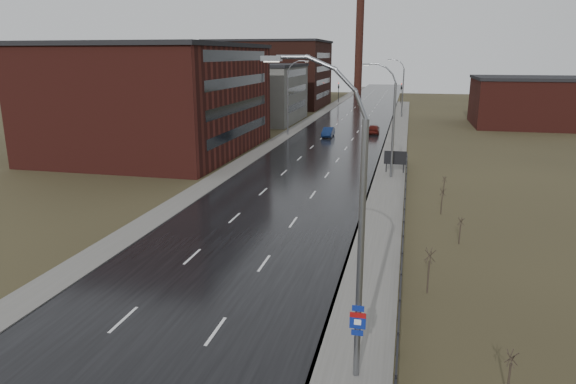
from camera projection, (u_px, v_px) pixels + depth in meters
The scene contains 25 objects.
ground at pixel (123, 378), 19.83m from camera, with size 320.00×320.00×0.00m, color #2D2819.
road at pixel (337, 139), 76.26m from camera, with size 14.00×300.00×0.06m, color black.
sidewalk_right at pixel (388, 180), 50.83m from camera, with size 3.20×180.00×0.18m, color #595651.
curb_right at pixel (373, 179), 51.17m from camera, with size 0.16×180.00×0.18m, color slate.
sidewalk_left at pixel (283, 137), 78.06m from camera, with size 2.40×260.00×0.12m, color #595651.
warehouse_near at pixel (158, 98), 65.04m from camera, with size 22.44×28.56×13.50m.
warehouse_mid at pixel (255, 93), 95.81m from camera, with size 16.32×20.40×10.50m.
warehouse_far at pixel (271, 74), 124.48m from camera, with size 26.52×24.48×15.50m.
building_right at pixel (528, 102), 89.18m from camera, with size 18.36×16.32×8.50m.
smokestack at pixel (359, 44), 158.24m from camera, with size 2.70×2.70×30.70m.
streetlight_main at pixel (352, 229), 18.28m from camera, with size 3.91×0.29×12.11m.
streetlight_right_mid at pixel (391, 121), 50.31m from camera, with size 3.36×0.28×11.35m.
streetlight_left at pixel (290, 97), 78.34m from camera, with size 3.36×0.28×11.35m.
streetlight_right_far at pixel (401, 88), 101.10m from camera, with size 3.36×0.28×11.35m.
guardrail at pixel (403, 229), 34.60m from camera, with size 0.10×53.05×1.10m.
shrub_b at pixel (510, 373), 18.48m from camera, with size 0.45×0.47×1.87m.
shrub_c at pixel (429, 270), 26.57m from camera, with size 0.58×0.62×2.47m.
shrub_d at pixel (460, 230), 33.65m from camera, with size 0.44×0.46×1.83m.
shrub_e at pixel (442, 200), 39.95m from camera, with size 0.50×0.53×2.11m.
shrub_f at pixel (444, 185), 45.65m from camera, with size 0.41×0.43×1.69m.
billboard at pixel (395, 158), 53.39m from camera, with size 2.31×0.17×2.45m.
traffic_light_left at pixel (339, 85), 133.28m from camera, with size 0.58×2.73×5.30m.
traffic_light_right at pixel (402, 86), 129.75m from camera, with size 0.58×2.73×5.30m.
car_near at pixel (328, 132), 77.95m from camera, with size 1.50×4.31×1.42m, color #0D1B42.
car_far at pixel (374, 129), 80.85m from camera, with size 1.77×4.40×1.50m, color #50120D.
Camera 1 is at (10.19, -15.38, 12.07)m, focal length 32.00 mm.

